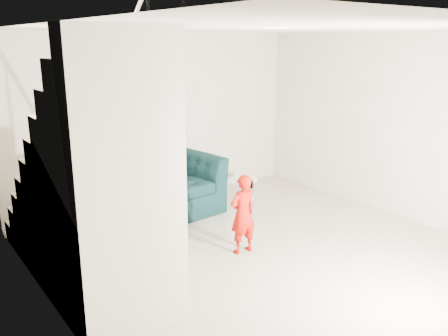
{
  "coord_description": "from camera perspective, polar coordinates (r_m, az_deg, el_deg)",
  "views": [
    {
      "loc": [
        -3.61,
        -3.95,
        2.56
      ],
      "look_at": [
        0.15,
        1.2,
        0.85
      ],
      "focal_mm": 38.0,
      "sensor_mm": 36.0,
      "label": 1
    }
  ],
  "objects": [
    {
      "name": "left_wall",
      "position": [
        4.28,
        -19.6,
        -2.32
      ],
      "size": [
        0.0,
        5.5,
        5.5
      ],
      "primitive_type": "plane",
      "rotation": [
        1.57,
        0.0,
        1.57
      ],
      "color": "#B3A392",
      "rests_on": "floor"
    },
    {
      "name": "right_wall",
      "position": [
        7.37,
        20.76,
        4.59
      ],
      "size": [
        0.0,
        5.5,
        5.5
      ],
      "primitive_type": "plane",
      "rotation": [
        1.57,
        0.0,
        -1.57
      ],
      "color": "#B3A392",
      "rests_on": "floor"
    },
    {
      "name": "phone",
      "position": [
        5.78,
        3.32,
        -1.96
      ],
      "size": [
        0.03,
        0.05,
        0.1
      ],
      "primitive_type": "cube",
      "rotation": [
        0.0,
        0.0,
        0.18
      ],
      "color": "black",
      "rests_on": "toddler"
    },
    {
      "name": "throw",
      "position": [
        7.01,
        -10.59,
        -2.03
      ],
      "size": [
        0.05,
        0.54,
        0.6
      ],
      "primitive_type": "cube",
      "color": "black",
      "rests_on": "armchair"
    },
    {
      "name": "floor",
      "position": [
        5.93,
        5.77,
        -10.64
      ],
      "size": [
        5.5,
        5.5,
        0.0
      ],
      "primitive_type": "plane",
      "color": "gray",
      "rests_on": "ground"
    },
    {
      "name": "toddler",
      "position": [
        5.86,
        2.27,
        -5.56
      ],
      "size": [
        0.37,
        0.25,
        1.01
      ],
      "primitive_type": "imported",
      "rotation": [
        0.0,
        0.0,
        3.12
      ],
      "color": "#8F1504",
      "rests_on": "floor"
    },
    {
      "name": "ceiling",
      "position": [
        5.35,
        6.55,
        16.41
      ],
      "size": [
        5.5,
        5.5,
        0.0
      ],
      "primitive_type": "plane",
      "rotation": [
        3.14,
        0.0,
        0.0
      ],
      "color": "silver",
      "rests_on": "back_wall"
    },
    {
      "name": "cushion",
      "position": [
        7.54,
        -7.45,
        0.36
      ],
      "size": [
        0.44,
        0.21,
        0.44
      ],
      "primitive_type": "cube",
      "rotation": [
        0.21,
        0.0,
        0.0
      ],
      "color": "black",
      "rests_on": "armchair"
    },
    {
      "name": "back_wall",
      "position": [
        7.71,
        -7.75,
        5.84
      ],
      "size": [
        5.0,
        0.0,
        5.0
      ],
      "primitive_type": "plane",
      "rotation": [
        1.57,
        0.0,
        0.0
      ],
      "color": "#B3A392",
      "rests_on": "floor"
    },
    {
      "name": "armchair",
      "position": [
        7.3,
        -6.2,
        -2.08
      ],
      "size": [
        1.4,
        1.25,
        0.85
      ],
      "primitive_type": "imported",
      "rotation": [
        0.0,
        0.0,
        0.08
      ],
      "color": "black",
      "rests_on": "floor"
    },
    {
      "name": "side_table",
      "position": [
        7.91,
        2.73,
        -2.08
      ],
      "size": [
        0.35,
        0.35,
        0.35
      ],
      "color": "white",
      "rests_on": "floor"
    },
    {
      "name": "staircase",
      "position": [
        5.05,
        -15.61,
        -4.21
      ],
      "size": [
        1.02,
        3.03,
        3.62
      ],
      "color": "#ADA089",
      "rests_on": "floor"
    }
  ]
}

